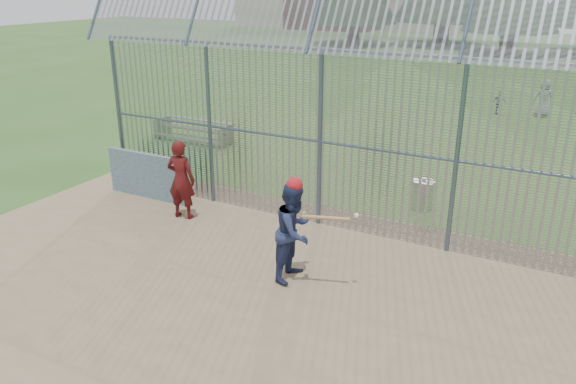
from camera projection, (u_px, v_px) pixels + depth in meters
The scene contains 11 objects.
ground at pixel (237, 292), 10.31m from camera, with size 120.00×120.00×0.00m, color #2D511E.
dirt_infield at pixel (221, 305), 9.89m from camera, with size 14.00×10.00×0.02m, color #756047.
dugout_wall at pixel (148, 176), 14.51m from camera, with size 2.50×0.12×1.20m, color #38566B.
batter at pixel (294, 232), 10.48m from camera, with size 0.92×0.72×1.90m, color navy.
onlooker at pixel (181, 179), 13.18m from camera, with size 0.70×0.46×1.91m, color maroon.
bg_kid_standing at pixel (544, 98), 23.17m from camera, with size 0.76×0.50×1.56m, color slate.
bg_kid_seated at pixel (499, 103), 23.51m from camera, with size 0.61×0.25×1.03m, color slate.
batting_gear at pixel (300, 190), 10.11m from camera, with size 1.39×0.47×0.64m.
trash_can at pixel (423, 195), 13.89m from camera, with size 0.56×0.56×0.82m.
bleacher at pixel (193, 130), 19.75m from camera, with size 3.00×0.95×0.72m.
backstop_fence at pixel (399, 137), 11.49m from camera, with size 20.09×0.81×5.30m.
Camera 1 is at (5.09, -7.46, 5.39)m, focal length 35.00 mm.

